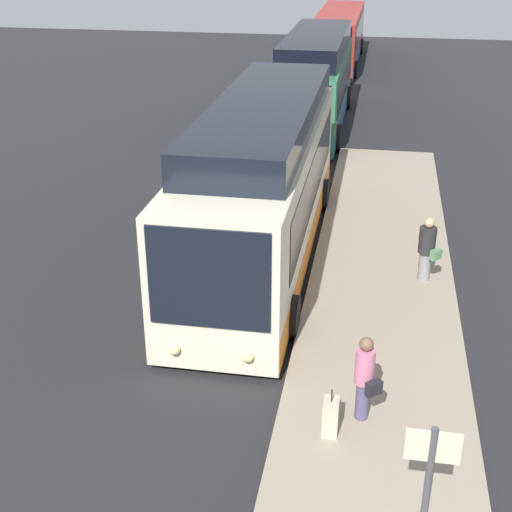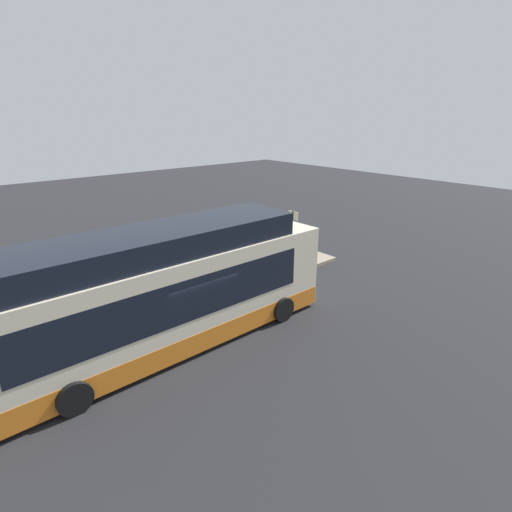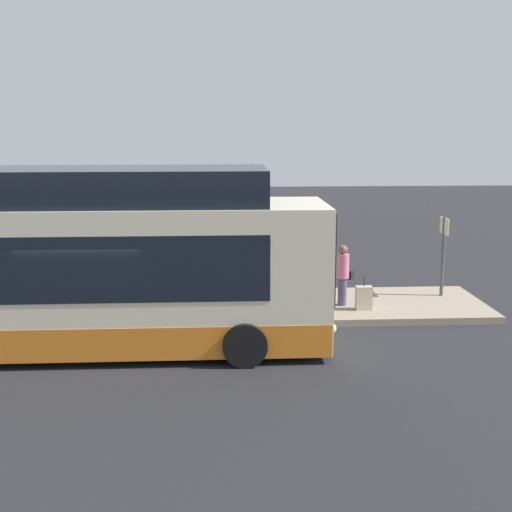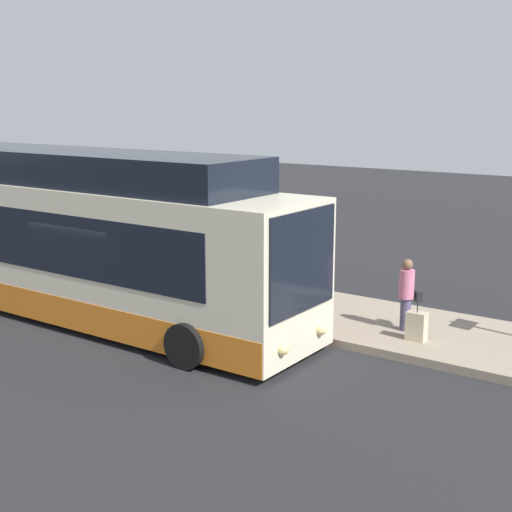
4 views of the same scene
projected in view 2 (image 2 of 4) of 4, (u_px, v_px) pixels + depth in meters
name	position (u px, v px, depth m)	size (l,w,h in m)	color
ground	(190.00, 339.00, 13.72)	(80.00, 80.00, 0.00)	#232326
platform	(145.00, 304.00, 16.05)	(20.00, 3.44, 0.18)	gray
bus_lead	(166.00, 295.00, 12.82)	(11.67, 2.90, 4.03)	beige
passenger_boarding	(263.00, 250.00, 19.33)	(0.58, 0.56, 1.62)	#4C476B
passenger_waiting	(145.00, 272.00, 16.79)	(0.65, 0.65, 1.59)	gray
suitcase	(277.00, 262.00, 19.44)	(0.41, 0.26, 0.86)	beige
sign_post	(293.00, 225.00, 21.60)	(0.10, 0.69, 2.25)	#4C4C51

